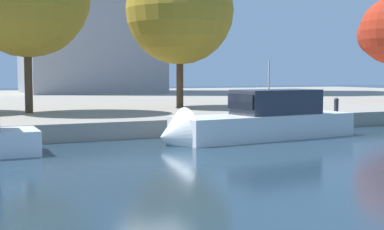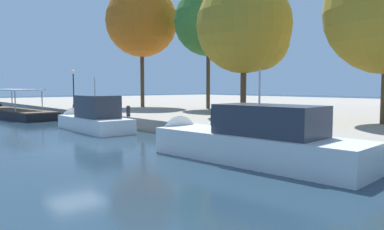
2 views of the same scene
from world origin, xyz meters
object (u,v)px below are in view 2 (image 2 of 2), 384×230
object	(u,v)px
motor_yacht_2	(243,144)
tree_1	(211,20)
tour_boat_0	(9,113)
tree_3	(143,18)
tree_2	(246,26)
motor_yacht_1	(91,121)
mooring_bollard_2	(128,110)
lamp_post	(73,84)

from	to	relation	value
motor_yacht_2	tree_1	size ratio (longest dim) A/B	0.87
tour_boat_0	motor_yacht_2	world-z (taller)	motor_yacht_2
tree_3	tree_2	bearing A→B (deg)	-2.78
motor_yacht_1	tree_1	bearing A→B (deg)	-78.27
tour_boat_0	mooring_bollard_2	distance (m)	17.32
mooring_bollard_2	tree_3	size ratio (longest dim) A/B	0.06
lamp_post	tree_1	bearing A→B (deg)	40.11
tree_2	tree_3	bearing A→B (deg)	177.22
mooring_bollard_2	tour_boat_0	bearing A→B (deg)	-167.34
motor_yacht_2	tree_2	bearing A→B (deg)	-53.63
motor_yacht_1	tree_2	size ratio (longest dim) A/B	0.79
mooring_bollard_2	tree_1	bearing A→B (deg)	105.32
lamp_post	tour_boat_0	bearing A→B (deg)	-117.90
motor_yacht_1	tree_3	xyz separation A→B (m)	(-9.75, 10.64, 9.52)
motor_yacht_1	tree_1	xyz separation A→B (m)	(-2.57, 13.68, 8.69)
motor_yacht_2	mooring_bollard_2	world-z (taller)	motor_yacht_2
lamp_post	tree_3	xyz separation A→B (m)	(3.76, 6.17, 6.86)
tour_boat_0	motor_yacht_2	size ratio (longest dim) A/B	1.50
mooring_bollard_2	lamp_post	size ratio (longest dim) A/B	0.21
tour_boat_0	motor_yacht_2	distance (m)	30.42
tree_1	tree_2	bearing A→B (deg)	-25.57
lamp_post	tree_2	bearing A→B (deg)	16.10
tree_1	tree_3	xyz separation A→B (m)	(-7.18, -3.04, 0.83)
lamp_post	tree_1	xyz separation A→B (m)	(10.94, 9.21, 6.03)
motor_yacht_2	tree_1	distance (m)	23.12
lamp_post	tree_3	bearing A→B (deg)	58.66
tour_boat_0	tree_2	world-z (taller)	tree_2
mooring_bollard_2	lamp_post	xyz separation A→B (m)	(-13.94, 1.75, 2.05)
mooring_bollard_2	lamp_post	world-z (taller)	lamp_post
motor_yacht_1	motor_yacht_2	size ratio (longest dim) A/B	0.79
tour_boat_0	tree_1	size ratio (longest dim) A/B	1.30
motor_yacht_2	tree_3	world-z (taller)	tree_3
motor_yacht_1	tree_3	world-z (taller)	tree_3
tour_boat_0	tree_2	xyz separation A→B (m)	(21.76, 10.97, 7.12)
tour_boat_0	mooring_bollard_2	xyz separation A→B (m)	(16.87, 3.79, 0.94)
tour_boat_0	mooring_bollard_2	size ratio (longest dim) A/B	19.12
motor_yacht_2	lamp_post	xyz separation A→B (m)	(-27.47, 4.42, 2.66)
tree_2	motor_yacht_1	bearing A→B (deg)	-118.25
lamp_post	tree_1	world-z (taller)	tree_1
tree_2	lamp_post	bearing A→B (deg)	-163.90
mooring_bollard_2	tree_1	size ratio (longest dim) A/B	0.07
motor_yacht_2	lamp_post	distance (m)	27.95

